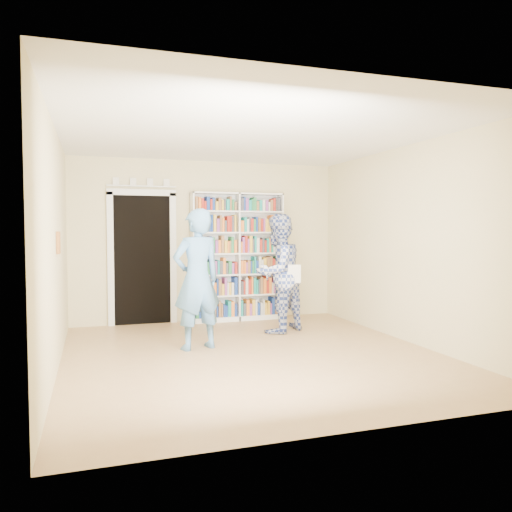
% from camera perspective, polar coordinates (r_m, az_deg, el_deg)
% --- Properties ---
extents(floor, '(5.00, 5.00, 0.00)m').
position_cam_1_polar(floor, '(6.29, -0.38, -11.19)').
color(floor, '#A67B50').
rests_on(floor, ground).
extents(ceiling, '(5.00, 5.00, 0.00)m').
position_cam_1_polar(ceiling, '(6.21, -0.39, 13.74)').
color(ceiling, white).
rests_on(ceiling, wall_back).
extents(wall_back, '(4.50, 0.00, 4.50)m').
position_cam_1_polar(wall_back, '(8.52, -5.50, 1.69)').
color(wall_back, beige).
rests_on(wall_back, floor).
extents(wall_left, '(0.00, 5.00, 5.00)m').
position_cam_1_polar(wall_left, '(5.83, -21.96, 0.89)').
color(wall_left, beige).
rests_on(wall_left, floor).
extents(wall_right, '(0.00, 5.00, 5.00)m').
position_cam_1_polar(wall_right, '(7.12, 17.15, 1.32)').
color(wall_right, beige).
rests_on(wall_right, floor).
extents(bookshelf, '(1.58, 0.30, 2.17)m').
position_cam_1_polar(bookshelf, '(8.50, -2.13, -0.02)').
color(bookshelf, white).
rests_on(bookshelf, floor).
extents(doorway, '(1.10, 0.08, 2.43)m').
position_cam_1_polar(doorway, '(8.33, -12.87, 0.43)').
color(doorway, black).
rests_on(doorway, floor).
extents(wall_art, '(0.03, 0.25, 0.25)m').
position_cam_1_polar(wall_art, '(6.03, -21.65, 1.43)').
color(wall_art, brown).
rests_on(wall_art, wall_left).
extents(man_blue, '(0.75, 0.60, 1.82)m').
position_cam_1_polar(man_blue, '(6.47, -6.77, -2.65)').
color(man_blue, '#5183B4').
rests_on(man_blue, floor).
extents(man_plaid, '(1.09, 1.01, 1.78)m').
position_cam_1_polar(man_plaid, '(7.51, 2.51, -1.98)').
color(man_plaid, navy).
rests_on(man_plaid, floor).
extents(paper_sheet, '(0.19, 0.05, 0.27)m').
position_cam_1_polar(paper_sheet, '(7.31, 4.40, -2.04)').
color(paper_sheet, white).
rests_on(paper_sheet, man_plaid).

